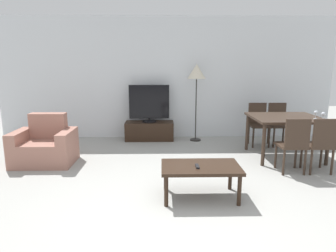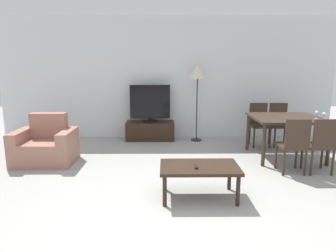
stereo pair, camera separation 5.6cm
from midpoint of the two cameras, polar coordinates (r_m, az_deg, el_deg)
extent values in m
plane|color=#9E9E99|center=(3.39, 0.28, -17.55)|extent=(18.00, 18.00, 0.00)
cube|color=silver|center=(6.84, -0.57, 9.06)|extent=(7.55, 0.06, 2.70)
cube|color=#9E6B5B|center=(5.51, -22.70, -4.67)|extent=(0.61, 0.72, 0.39)
cube|color=#9E6B5B|center=(5.65, -22.08, 0.10)|extent=(0.61, 0.20, 0.44)
cube|color=#9E6B5B|center=(5.64, -26.52, -3.68)|extent=(0.18, 0.72, 0.57)
cube|color=#9E6B5B|center=(5.35, -18.82, -3.84)|extent=(0.18, 0.72, 0.57)
cube|color=black|center=(6.71, -3.78, -0.91)|extent=(1.06, 0.45, 0.41)
cylinder|color=black|center=(6.66, -3.81, 0.92)|extent=(0.31, 0.31, 0.03)
cylinder|color=black|center=(6.66, -3.81, 1.26)|extent=(0.04, 0.04, 0.05)
cube|color=black|center=(6.60, -3.86, 4.62)|extent=(0.88, 0.04, 0.74)
cube|color=black|center=(6.58, -3.86, 4.60)|extent=(0.85, 0.01, 0.70)
cube|color=black|center=(3.78, 5.82, -7.79)|extent=(0.98, 0.59, 0.04)
cylinder|color=black|center=(3.61, -0.80, -12.30)|extent=(0.05, 0.05, 0.38)
cylinder|color=black|center=(3.72, 13.01, -11.87)|extent=(0.05, 0.05, 0.38)
cylinder|color=black|center=(4.05, -0.85, -9.55)|extent=(0.05, 0.05, 0.38)
cylinder|color=black|center=(4.15, 11.39, -9.27)|extent=(0.05, 0.05, 0.38)
cube|color=#38281E|center=(5.73, 21.25, 1.47)|extent=(1.19, 1.08, 0.04)
cylinder|color=#38281E|center=(5.17, 17.44, -3.50)|extent=(0.06, 0.06, 0.70)
cylinder|color=#38281E|center=(5.61, 27.91, -3.18)|extent=(0.06, 0.06, 0.70)
cylinder|color=#38281E|center=(6.06, 14.59, -1.17)|extent=(0.06, 0.06, 0.70)
cylinder|color=#38281E|center=(6.44, 23.83, -1.06)|extent=(0.06, 0.06, 0.70)
cube|color=#38281E|center=(5.01, 22.10, -3.46)|extent=(0.40, 0.40, 0.04)
cylinder|color=#38281E|center=(5.15, 19.55, -5.42)|extent=(0.04, 0.04, 0.41)
cylinder|color=#38281E|center=(5.28, 22.85, -5.28)|extent=(0.04, 0.04, 0.41)
cylinder|color=#38281E|center=(4.87, 20.88, -6.52)|extent=(0.04, 0.04, 0.41)
cylinder|color=#38281E|center=(5.00, 24.35, -6.33)|extent=(0.04, 0.04, 0.41)
cube|color=#38281E|center=(4.80, 23.15, -1.32)|extent=(0.37, 0.04, 0.43)
cube|color=#38281E|center=(6.56, 20.22, 0.07)|extent=(0.40, 0.40, 0.04)
cylinder|color=#38281E|center=(6.40, 19.26, -2.16)|extent=(0.04, 0.04, 0.41)
cylinder|color=#38281E|center=(6.52, 21.93, -2.11)|extent=(0.04, 0.04, 0.41)
cylinder|color=#38281E|center=(6.69, 18.30, -1.51)|extent=(0.04, 0.04, 0.41)
cylinder|color=#38281E|center=(6.81, 20.88, -1.47)|extent=(0.04, 0.04, 0.41)
cube|color=#38281E|center=(6.69, 19.80, 2.35)|extent=(0.37, 0.04, 0.43)
cube|color=#38281E|center=(5.19, 26.34, -3.32)|extent=(0.40, 0.40, 0.04)
cylinder|color=#38281E|center=(5.32, 23.78, -5.24)|extent=(0.04, 0.04, 0.41)
cylinder|color=#38281E|center=(5.46, 26.87, -5.09)|extent=(0.04, 0.04, 0.41)
cylinder|color=#38281E|center=(5.04, 25.32, -6.27)|extent=(0.04, 0.04, 0.41)
cylinder|color=#38281E|center=(5.19, 28.54, -6.07)|extent=(0.04, 0.04, 0.41)
cube|color=#38281E|center=(4.99, 27.53, -1.25)|extent=(0.37, 0.04, 0.43)
cube|color=#38281E|center=(6.42, 16.75, 0.06)|extent=(0.40, 0.40, 0.04)
cylinder|color=#38281E|center=(6.26, 15.67, -2.22)|extent=(0.04, 0.04, 0.41)
cylinder|color=#38281E|center=(6.37, 18.46, -2.18)|extent=(0.04, 0.04, 0.41)
cylinder|color=#38281E|center=(6.57, 14.86, -1.55)|extent=(0.04, 0.04, 0.41)
cylinder|color=#38281E|center=(6.66, 17.54, -1.52)|extent=(0.04, 0.04, 0.41)
cube|color=#38281E|center=(6.55, 16.38, 2.38)|extent=(0.37, 0.04, 0.43)
cylinder|color=black|center=(6.70, 4.99, -2.62)|extent=(0.24, 0.24, 0.02)
cylinder|color=black|center=(6.57, 5.09, 3.15)|extent=(0.02, 0.02, 1.34)
cone|color=beige|center=(6.50, 5.23, 10.37)|extent=(0.39, 0.39, 0.31)
cube|color=black|center=(3.72, 5.16, -7.63)|extent=(0.04, 0.15, 0.02)
cylinder|color=silver|center=(5.56, 27.12, 0.95)|extent=(0.06, 0.06, 0.01)
cylinder|color=silver|center=(5.55, 27.16, 1.34)|extent=(0.01, 0.01, 0.07)
sphere|color=silver|center=(5.54, 27.23, 2.04)|extent=(0.07, 0.07, 0.07)
cylinder|color=silver|center=(5.68, 26.00, 1.25)|extent=(0.06, 0.06, 0.01)
cylinder|color=silver|center=(5.67, 26.03, 1.64)|extent=(0.01, 0.01, 0.07)
sphere|color=silver|center=(5.66, 26.09, 2.33)|extent=(0.07, 0.07, 0.07)
camera|label=1|loc=(0.03, -90.32, -0.07)|focal=32.00mm
camera|label=2|loc=(0.03, 89.68, 0.07)|focal=32.00mm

